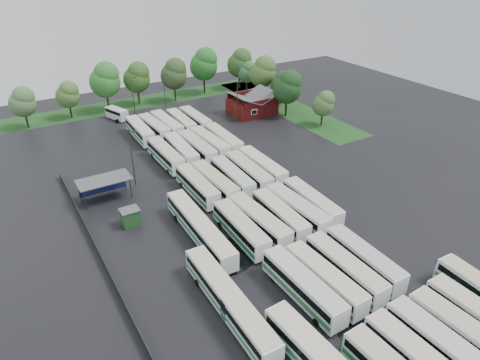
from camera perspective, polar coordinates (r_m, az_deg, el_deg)
ground at (r=61.01m, az=4.27°, el=-7.22°), size 160.00×160.00×0.00m
brick_building at (r=103.89m, az=1.61°, el=9.82°), size 10.07×8.60×5.39m
wash_shed at (r=70.97m, az=-17.73°, el=-0.19°), size 8.20×4.20×3.58m
utility_hut at (r=64.04m, az=-14.41°, el=-4.79°), size 2.70×2.20×2.62m
grass_strip_north at (r=114.81m, az=-13.99°, el=9.88°), size 80.00×10.00×0.01m
grass_strip_east at (r=109.97m, az=6.05°, el=9.75°), size 10.00×50.00×0.01m
west_fence at (r=59.76m, az=-18.40°, el=-9.05°), size 0.10×50.00×1.20m
bus_r0c2 at (r=48.28m, az=25.54°, el=-19.65°), size 2.86×12.28×3.40m
bus_r0c3 at (r=50.32m, az=28.01°, el=-17.99°), size 3.07×12.38×3.42m
bus_r1c0 at (r=50.48m, az=8.37°, el=-13.83°), size 2.78×12.40×3.44m
bus_r1c1 at (r=51.96m, az=11.18°, el=-12.77°), size 2.84×11.92×3.30m
bus_r1c2 at (r=53.84m, az=13.75°, el=-11.34°), size 2.65×12.05×3.35m
bus_r1c3 at (r=55.92m, az=16.19°, el=-10.04°), size 2.79×11.81×3.27m
bus_r2c0 at (r=58.86m, az=0.09°, el=-6.45°), size 2.90×11.99×3.32m
bus_r2c1 at (r=60.25m, az=2.49°, el=-5.48°), size 3.07×12.40×3.43m
bus_r2c2 at (r=61.82m, az=5.36°, el=-4.70°), size 2.95×11.81×3.26m
bus_r2c3 at (r=63.26m, az=7.53°, el=-3.88°), size 2.99×12.41×3.43m
bus_r2c4 at (r=65.25m, az=9.53°, el=-2.98°), size 3.06×12.15×3.36m
bus_r3c0 at (r=69.14m, az=-5.72°, el=-0.77°), size 2.60×11.77×3.27m
bus_r3c1 at (r=69.78m, az=-3.43°, el=-0.32°), size 2.87×12.16×3.37m
bus_r3c2 at (r=71.37m, az=-1.06°, el=0.41°), size 3.04×11.95×3.30m
bus_r3c3 at (r=72.78m, az=1.11°, el=1.07°), size 3.05×12.42×3.43m
bus_r3c4 at (r=74.65m, az=2.92°, el=1.80°), size 2.82×12.40×3.44m
bus_r4c0 at (r=79.95m, az=-9.90°, el=3.30°), size 2.64×12.21×3.40m
bus_r4c1 at (r=81.27m, az=-7.88°, el=3.92°), size 3.24×12.42×3.42m
bus_r4c2 at (r=82.07m, az=-5.77°, el=4.31°), size 2.71×12.33×3.43m
bus_r4c3 at (r=83.80m, az=-4.11°, el=4.92°), size 3.01×12.37×3.42m
bus_r4c4 at (r=85.12m, az=-2.25°, el=5.37°), size 2.97×12.37×3.42m
bus_r5c0 at (r=91.92m, az=-13.21°, el=6.42°), size 2.87×12.10×3.35m
bus_r5c1 at (r=93.11m, az=-11.37°, el=6.88°), size 3.08×11.83×3.26m
bus_r5c2 at (r=93.82m, az=-9.72°, el=7.27°), size 2.84×12.34×3.42m
bus_r5c3 at (r=94.97m, az=-7.83°, el=7.63°), size 2.88×11.81×3.27m
bus_r5c4 at (r=96.00m, az=-5.97°, el=8.00°), size 2.57×11.91×3.31m
artic_bus_west_b at (r=59.17m, az=-5.40°, el=-6.38°), size 3.00×17.85×3.30m
artic_bus_west_c at (r=48.46m, az=-1.47°, el=-15.82°), size 2.81×17.61×3.26m
minibus at (r=104.47m, az=-16.11°, el=8.55°), size 4.04×6.33×2.59m
tree_north_0 at (r=104.96m, az=-26.97°, el=9.29°), size 5.67×5.67×9.39m
tree_north_1 at (r=107.49m, az=-21.94°, el=10.56°), size 5.34×5.34×8.84m
tree_north_2 at (r=108.96m, az=-17.51°, el=12.66°), size 7.23×7.23×11.98m
tree_north_3 at (r=111.86m, az=-13.54°, el=13.19°), size 6.54×6.54×10.83m
tree_north_4 at (r=112.61m, az=-8.75°, el=13.84°), size 6.71×6.71×11.11m
tree_north_5 at (r=118.31m, az=-4.77°, el=15.18°), size 7.41×7.41×12.28m
tree_north_6 at (r=122.32m, az=0.02°, el=15.38°), size 6.73×6.73×11.14m
tree_east_0 at (r=97.48m, az=11.16°, el=10.01°), size 4.81×4.81×7.97m
tree_east_1 at (r=101.32m, az=6.42°, el=12.27°), size 6.67×6.67×11.04m
tree_east_2 at (r=109.82m, az=5.60°, el=12.74°), size 5.13×5.13×8.49m
tree_east_3 at (r=113.06m, az=3.11°, el=14.27°), size 6.85×6.85×11.34m
tree_east_4 at (r=120.29m, az=1.01°, el=14.21°), size 4.99×4.96×8.21m
lamp_post_ne at (r=98.11m, az=-0.30°, el=10.81°), size 1.42×0.28×9.21m
lamp_post_nw at (r=72.47m, az=-14.16°, el=3.31°), size 1.49×0.29×9.68m
lamp_post_back_w at (r=103.29m, az=-14.04°, el=11.03°), size 1.48×0.29×9.59m
lamp_post_back_e at (r=105.53m, az=-9.98°, el=11.67°), size 1.40×0.27×9.11m
puddle_0 at (r=49.91m, az=16.44°, el=-18.66°), size 6.46×6.46×0.01m
puddle_1 at (r=53.93m, az=23.47°, el=-15.86°), size 2.96×2.96×0.01m
puddle_2 at (r=57.08m, az=-2.13°, el=-10.08°), size 8.06×8.06×0.01m
puddle_3 at (r=60.87m, az=10.54°, el=-7.79°), size 5.01×5.01×0.01m
puddle_4 at (r=61.65m, az=26.41°, el=-10.28°), size 3.96×3.96×0.01m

